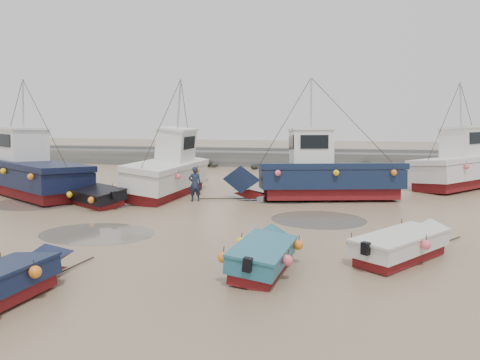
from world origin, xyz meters
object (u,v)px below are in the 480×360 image
object	(u,v)px
cabin_boat_3	(462,165)
cabin_boat_1	(170,170)
dinghy_3	(407,241)
dinghy_4	(89,193)
cabin_boat_0	(27,171)
person	(195,201)
cabin_boat_2	(318,174)
dinghy_2	(264,250)

from	to	relation	value
cabin_boat_3	cabin_boat_1	bearing A→B (deg)	-118.68
cabin_boat_1	cabin_boat_3	bearing A→B (deg)	24.46
dinghy_3	dinghy_4	xyz separation A→B (m)	(-13.90, 6.54, -0.01)
cabin_boat_0	person	xyz separation A→B (m)	(9.56, -0.35, -1.30)
dinghy_3	cabin_boat_2	world-z (taller)	cabin_boat_2
dinghy_2	cabin_boat_1	bearing A→B (deg)	128.04
cabin_boat_1	cabin_boat_2	size ratio (longest dim) A/B	0.91
cabin_boat_2	person	distance (m)	6.47
cabin_boat_3	person	distance (m)	16.03
dinghy_3	person	distance (m)	11.98
dinghy_4	cabin_boat_1	world-z (taller)	cabin_boat_1
dinghy_3	cabin_boat_0	bearing A→B (deg)	-164.61
dinghy_3	cabin_boat_1	size ratio (longest dim) A/B	0.51
dinghy_3	dinghy_4	distance (m)	15.37
person	dinghy_3	bearing A→B (deg)	115.95
dinghy_2	person	bearing A→B (deg)	124.05
dinghy_3	dinghy_4	size ratio (longest dim) A/B	0.87
cabin_boat_2	cabin_boat_3	bearing A→B (deg)	-70.41
cabin_boat_1	person	bearing A→B (deg)	-35.56
dinghy_4	dinghy_2	bearing A→B (deg)	-96.96
dinghy_2	cabin_boat_2	size ratio (longest dim) A/B	0.49
person	cabin_boat_3	bearing A→B (deg)	-177.14
person	cabin_boat_0	bearing A→B (deg)	-24.26
cabin_boat_2	cabin_boat_3	distance (m)	9.79
dinghy_2	dinghy_3	bearing A→B (deg)	31.11
dinghy_2	dinghy_4	size ratio (longest dim) A/B	0.91
cabin_boat_1	cabin_boat_0	bearing A→B (deg)	-162.62
cabin_boat_0	dinghy_3	bearing A→B (deg)	-82.11
cabin_boat_3	person	world-z (taller)	cabin_boat_3
cabin_boat_0	dinghy_4	bearing A→B (deg)	-79.32
dinghy_2	person	world-z (taller)	dinghy_2
cabin_boat_0	person	distance (m)	9.66
dinghy_3	cabin_boat_2	xyz separation A→B (m)	(-2.79, 9.65, 0.78)
dinghy_4	cabin_boat_3	xyz separation A→B (m)	(19.47, 8.20, 0.84)
cabin_boat_2	person	world-z (taller)	cabin_boat_2
cabin_boat_2	dinghy_4	bearing A→B (deg)	93.81
dinghy_3	cabin_boat_3	distance (m)	15.78
cabin_boat_1	cabin_boat_2	world-z (taller)	same
cabin_boat_0	cabin_boat_3	bearing A→B (deg)	-42.89
dinghy_3	cabin_boat_2	distance (m)	10.07
cabin_boat_3	cabin_boat_2	bearing A→B (deg)	-104.44
cabin_boat_2	person	xyz separation A→B (m)	(-6.12, -1.66, -1.33)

